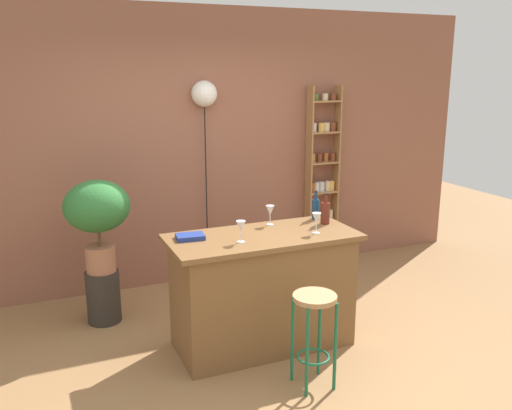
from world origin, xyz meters
TOP-DOWN VIEW (x-y plane):
  - ground at (0.00, 0.00)m, footprint 12.00×12.00m
  - back_wall at (0.00, 1.95)m, footprint 6.40×0.10m
  - kitchen_counter at (0.00, 0.30)m, footprint 1.49×0.67m
  - bar_stool at (0.09, -0.39)m, footprint 0.31×0.31m
  - spice_shelf at (1.40, 1.81)m, footprint 0.37×0.14m
  - plant_stool at (-1.13, 1.24)m, footprint 0.29×0.29m
  - potted_plant at (-1.13, 1.24)m, footprint 0.56×0.50m
  - bottle_sauce_amber at (0.60, 0.54)m, footprint 0.06×0.06m
  - bottle_soda_blue at (0.61, 0.38)m, footprint 0.08×0.08m
  - wine_glass_left at (0.17, 0.53)m, footprint 0.07×0.07m
  - wine_glass_center at (-0.22, 0.20)m, footprint 0.07×0.07m
  - wine_glass_right at (0.40, 0.17)m, footprint 0.07×0.07m
  - cookbook at (-0.55, 0.42)m, footprint 0.22×0.17m
  - pendant_globe_light at (0.04, 1.84)m, footprint 0.26×0.26m

SIDE VIEW (x-z plane):
  - ground at x=0.00m, z-range 0.00..0.00m
  - plant_stool at x=-1.13m, z-range 0.00..0.47m
  - kitchen_counter at x=0.00m, z-range 0.00..0.94m
  - bar_stool at x=0.09m, z-range 0.16..0.85m
  - cookbook at x=-0.55m, z-range 0.93..0.97m
  - potted_plant at x=-1.13m, z-range 0.60..1.41m
  - bottle_sauce_amber at x=0.60m, z-range 0.90..1.15m
  - bottle_soda_blue at x=0.61m, z-range 0.90..1.16m
  - spice_shelf at x=1.40m, z-range 0.03..2.05m
  - wine_glass_left at x=0.17m, z-range 0.97..1.13m
  - wine_glass_center at x=-0.22m, z-range 0.97..1.13m
  - wine_glass_right at x=0.40m, z-range 0.97..1.13m
  - back_wall at x=0.00m, z-range 0.00..2.80m
  - pendant_globe_light at x=0.04m, z-range 0.90..2.98m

